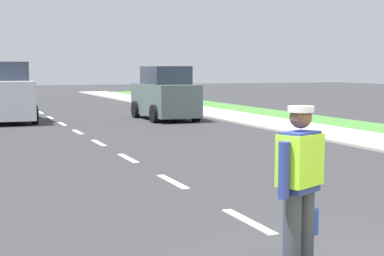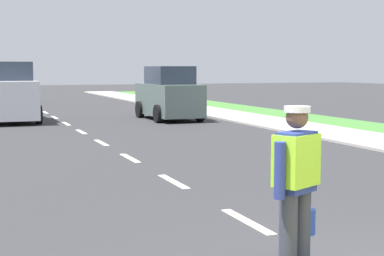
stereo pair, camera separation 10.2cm
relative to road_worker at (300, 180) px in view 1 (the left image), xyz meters
The scene contains 6 objects.
ground_plane 20.26m from the road_worker, 88.81° to the left, with size 96.00×96.00×0.00m, color #333335.
sidewalk_right 12.01m from the road_worker, 50.48° to the left, with size 2.40×72.00×0.14m, color #B2ADA3.
lane_center_line 24.46m from the road_worker, 89.02° to the left, with size 0.14×46.40×0.01m.
road_worker is the anchor object (origin of this frame).
car_parked_far 17.97m from the road_worker, 75.33° to the left, with size 1.89×4.03×2.11m.
car_oncoming_second 18.66m from the road_worker, 94.37° to the left, with size 2.01×4.29×2.28m.
Camera 1 is at (-3.56, -4.26, 2.04)m, focal length 55.79 mm.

